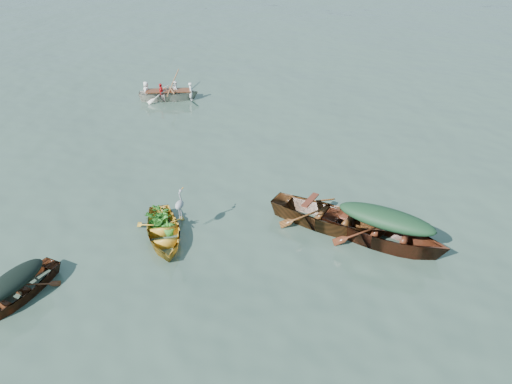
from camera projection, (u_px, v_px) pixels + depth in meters
The scene contains 13 objects.
ground at pixel (191, 278), 13.28m from camera, with size 140.00×140.00×0.00m, color #395143.
yellow_dinghy at pixel (164, 239), 14.77m from camera, with size 1.47×3.39×0.93m, color #BC8124.
dark_covered_boat at pixel (18, 298), 12.62m from camera, with size 1.26×3.40×0.83m, color #532713.
green_tarp_boat at pixel (382, 244), 14.56m from camera, with size 1.59×5.12×1.24m, color #551F13.
open_wooden_boat at pixel (327, 227), 15.31m from camera, with size 1.59×5.11×1.24m, color brown.
rowed_boat at pixel (169, 100), 24.70m from camera, with size 1.23×4.08×0.96m, color beige.
dark_tarp_cover at pixel (12, 280), 12.30m from camera, with size 0.69×1.87×0.40m, color black.
green_tarp_cover at pixel (386, 219), 14.11m from camera, with size 0.88×2.82×0.52m, color #15341B.
thwart_benches at pixel (329, 210), 14.98m from camera, with size 0.95×2.56×0.04m, color #522013, non-canonical shape.
heron at pixel (180, 210), 14.46m from camera, with size 0.28×0.40×0.92m, color #999DA1, non-canonical shape.
dinghy_weeds at pixel (160, 208), 14.84m from camera, with size 0.70×0.90×0.60m, color #1F661A.
rowers at pixel (168, 83), 24.26m from camera, with size 1.10×2.86×0.76m, color silver.
oars at pixel (169, 90), 24.44m from camera, with size 2.60×0.60×0.06m, color #976139, non-canonical shape.
Camera 1 is at (4.26, -9.42, 8.81)m, focal length 35.00 mm.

